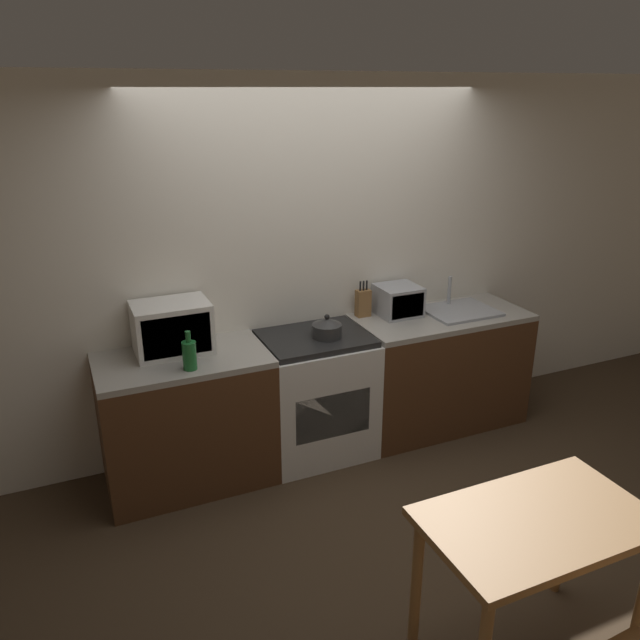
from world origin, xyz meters
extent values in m
plane|color=#3D2D1E|center=(0.00, 0.00, 0.00)|extent=(16.00, 16.00, 0.00)
cube|color=silver|center=(0.00, 0.96, 1.30)|extent=(10.00, 0.06, 2.60)
cube|color=#4C2D19|center=(-1.03, 0.62, 0.43)|extent=(1.08, 0.62, 0.86)
cube|color=#9E998E|center=(-1.03, 0.62, 0.88)|extent=(1.08, 0.62, 0.04)
cube|color=#4C2D19|center=(0.92, 0.62, 0.43)|extent=(1.32, 0.62, 0.86)
cube|color=#9E998E|center=(0.92, 0.62, 0.88)|extent=(1.32, 0.62, 0.04)
cube|color=silver|center=(-0.12, 0.62, 0.43)|extent=(0.75, 0.62, 0.86)
cube|color=black|center=(-0.12, 0.62, 0.88)|extent=(0.72, 0.57, 0.04)
cube|color=black|center=(-0.12, 0.32, 0.43)|extent=(0.54, 0.02, 0.32)
cylinder|color=#2D2D2D|center=(-0.05, 0.57, 0.95)|extent=(0.20, 0.20, 0.09)
cone|color=#2D2D2D|center=(-0.05, 0.57, 1.01)|extent=(0.19, 0.19, 0.04)
sphere|color=black|center=(-0.05, 0.57, 1.05)|extent=(0.04, 0.04, 0.04)
cube|color=silver|center=(-1.06, 0.74, 1.06)|extent=(0.48, 0.34, 0.33)
cube|color=black|center=(-1.06, 0.58, 1.06)|extent=(0.42, 0.01, 0.26)
cylinder|color=#1E662D|center=(-1.02, 0.43, 0.99)|extent=(0.09, 0.09, 0.18)
cylinder|color=#1E662D|center=(-1.02, 0.43, 1.11)|extent=(0.03, 0.03, 0.07)
cube|color=brown|center=(0.36, 0.84, 1.00)|extent=(0.11, 0.07, 0.20)
cylinder|color=black|center=(0.34, 0.84, 1.14)|extent=(0.01, 0.01, 0.07)
cylinder|color=black|center=(0.36, 0.84, 1.14)|extent=(0.01, 0.01, 0.07)
cylinder|color=black|center=(0.39, 0.84, 1.14)|extent=(0.01, 0.01, 0.07)
cube|color=#999BA0|center=(0.62, 0.77, 1.01)|extent=(0.30, 0.29, 0.22)
cube|color=black|center=(0.62, 0.63, 1.01)|extent=(0.27, 0.01, 0.18)
cube|color=#999BA0|center=(1.08, 0.62, 0.91)|extent=(0.52, 0.43, 0.02)
cylinder|color=#999BA0|center=(1.08, 0.77, 1.03)|extent=(0.03, 0.03, 0.22)
cube|color=brown|center=(0.07, -1.38, 0.75)|extent=(1.00, 0.60, 0.04)
cylinder|color=brown|center=(-0.37, -1.14, 0.36)|extent=(0.05, 0.05, 0.73)
cylinder|color=brown|center=(0.51, -1.14, 0.36)|extent=(0.05, 0.05, 0.73)
camera|label=1|loc=(-1.68, -3.02, 2.50)|focal=35.00mm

